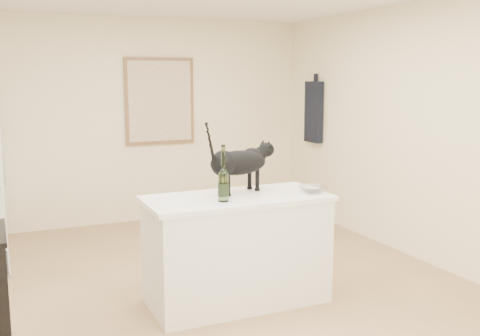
# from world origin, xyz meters

# --- Properties ---
(floor) EXTENTS (5.50, 5.50, 0.00)m
(floor) POSITION_xyz_m (0.00, 0.00, 0.00)
(floor) COLOR tan
(floor) RESTS_ON ground
(wall_back) EXTENTS (4.50, 0.00, 4.50)m
(wall_back) POSITION_xyz_m (0.00, 2.75, 1.30)
(wall_back) COLOR beige
(wall_back) RESTS_ON ground
(wall_right) EXTENTS (0.00, 5.50, 5.50)m
(wall_right) POSITION_xyz_m (2.25, 0.00, 1.30)
(wall_right) COLOR beige
(wall_right) RESTS_ON ground
(island_base) EXTENTS (1.44, 0.67, 0.86)m
(island_base) POSITION_xyz_m (0.10, -0.20, 0.43)
(island_base) COLOR white
(island_base) RESTS_ON floor
(island_top) EXTENTS (1.50, 0.70, 0.04)m
(island_top) POSITION_xyz_m (0.10, -0.20, 0.88)
(island_top) COLOR white
(island_top) RESTS_ON island_base
(artwork_frame) EXTENTS (0.90, 0.03, 1.10)m
(artwork_frame) POSITION_xyz_m (0.30, 2.72, 1.55)
(artwork_frame) COLOR brown
(artwork_frame) RESTS_ON wall_back
(artwork_canvas) EXTENTS (0.82, 0.00, 1.02)m
(artwork_canvas) POSITION_xyz_m (0.30, 2.70, 1.55)
(artwork_canvas) COLOR beige
(artwork_canvas) RESTS_ON wall_back
(hanging_garment) EXTENTS (0.08, 0.34, 0.80)m
(hanging_garment) POSITION_xyz_m (2.19, 2.05, 1.40)
(hanging_garment) COLOR black
(hanging_garment) RESTS_ON wall_right
(black_cat) EXTENTS (0.68, 0.38, 0.45)m
(black_cat) POSITION_xyz_m (0.16, -0.09, 1.13)
(black_cat) COLOR black
(black_cat) RESTS_ON island_top
(wine_bottle) EXTENTS (0.10, 0.10, 0.39)m
(wine_bottle) POSITION_xyz_m (-0.07, -0.34, 1.09)
(wine_bottle) COLOR #365A24
(wine_bottle) RESTS_ON island_top
(glass_bowl) EXTENTS (0.23, 0.23, 0.06)m
(glass_bowl) POSITION_xyz_m (0.73, -0.34, 0.93)
(glass_bowl) COLOR silver
(glass_bowl) RESTS_ON island_top
(fridge_paper) EXTENTS (0.01, 0.15, 0.19)m
(fridge_paper) POSITION_xyz_m (-1.60, 2.43, 1.23)
(fridge_paper) COLOR white
(fridge_paper) RESTS_ON fridge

